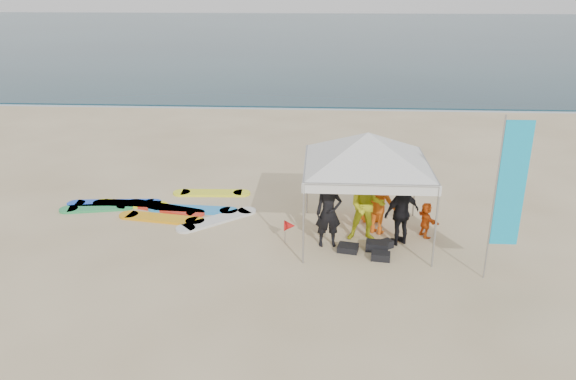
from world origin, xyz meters
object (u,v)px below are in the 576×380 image
(person_black_b, at_px, (402,213))
(marker_pennant, at_px, (290,226))
(person_orange_b, at_px, (372,194))
(person_black_a, at_px, (329,213))
(person_yellow, at_px, (367,205))
(person_orange_a, at_px, (379,201))
(person_seated, at_px, (426,220))
(surfboard_spread, at_px, (162,208))
(canopy_tent, at_px, (368,133))
(feather_flag, at_px, (510,186))

(person_black_b, relative_size, marker_pennant, 2.69)
(person_orange_b, bearing_deg, person_black_a, 45.95)
(person_yellow, relative_size, person_orange_a, 1.07)
(person_black_a, xyz_separation_m, person_seated, (2.58, 0.67, -0.42))
(person_black_a, distance_m, surfboard_spread, 5.42)
(person_orange_a, height_order, marker_pennant, person_orange_a)
(person_yellow, height_order, person_black_b, person_yellow)
(person_yellow, xyz_separation_m, person_black_b, (0.88, -0.16, -0.12))
(person_yellow, bearing_deg, canopy_tent, 108.13)
(person_yellow, bearing_deg, person_orange_a, 55.32)
(person_seated, distance_m, surfboard_spread, 7.64)
(person_black_b, xyz_separation_m, marker_pennant, (-2.85, -0.17, -0.36))
(person_black_a, bearing_deg, marker_pennant, 168.76)
(person_orange_a, relative_size, surfboard_spread, 0.33)
(person_orange_a, distance_m, person_orange_b, 0.77)
(person_black_a, distance_m, feather_flag, 4.33)
(person_black_a, relative_size, person_black_b, 1.05)
(surfboard_spread, bearing_deg, person_yellow, -16.55)
(person_orange_b, xyz_separation_m, marker_pennant, (-2.20, -1.57, -0.31))
(feather_flag, bearing_deg, canopy_tent, 145.62)
(person_seated, relative_size, marker_pennant, 1.51)
(person_orange_a, relative_size, canopy_tent, 0.42)
(person_black_a, relative_size, canopy_tent, 0.42)
(surfboard_spread, bearing_deg, person_black_b, -15.73)
(feather_flag, bearing_deg, person_orange_b, 130.45)
(canopy_tent, distance_m, feather_flag, 3.58)
(person_seated, bearing_deg, person_black_a, 83.35)
(person_orange_b, distance_m, person_seated, 1.69)
(person_black_a, distance_m, person_yellow, 1.05)
(person_seated, distance_m, feather_flag, 3.06)
(person_orange_b, bearing_deg, canopy_tent, 68.47)
(person_black_a, bearing_deg, feather_flag, -29.70)
(person_orange_b, bearing_deg, person_black_b, 107.57)
(person_black_a, distance_m, person_seated, 2.70)
(person_yellow, height_order, canopy_tent, canopy_tent)
(person_yellow, height_order, person_orange_b, person_yellow)
(person_orange_a, relative_size, marker_pennant, 2.85)
(person_orange_a, relative_size, person_black_b, 1.06)
(person_seated, relative_size, surfboard_spread, 0.17)
(person_black_a, relative_size, marker_pennant, 2.84)
(person_seated, relative_size, feather_flag, 0.25)
(surfboard_spread, bearing_deg, person_orange_b, -4.70)
(person_seated, bearing_deg, person_black_b, 101.53)
(person_orange_a, distance_m, person_seated, 1.32)
(person_orange_a, bearing_deg, person_seated, -159.95)
(feather_flag, bearing_deg, surfboard_spread, 157.72)
(marker_pennant, bearing_deg, person_orange_b, 35.43)
(marker_pennant, bearing_deg, person_seated, 9.99)
(person_yellow, distance_m, person_seated, 1.70)
(person_yellow, relative_size, canopy_tent, 0.45)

